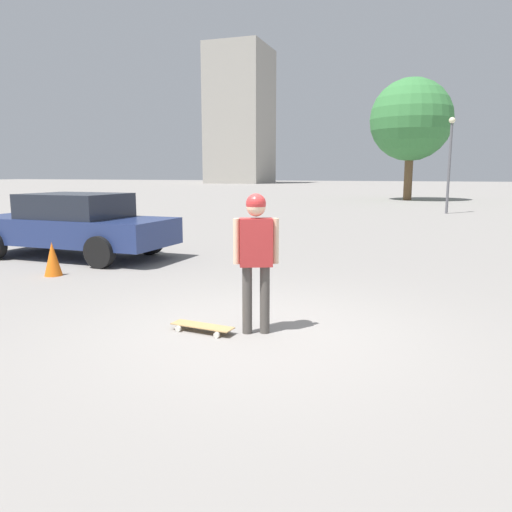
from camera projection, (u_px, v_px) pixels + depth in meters
ground_plane at (256, 333)px, 5.91m from camera, size 220.00×220.00×0.00m
person at (256, 247)px, 5.74m from camera, size 0.33×0.49×1.64m
skateboard at (202, 326)px, 5.94m from camera, size 0.34×0.80×0.08m
car_parked_near at (74, 224)px, 11.11m from camera, size 2.12×4.63×1.42m
building_block_distant at (240, 116)px, 88.28m from camera, size 11.44×9.76×23.51m
tree_distant at (411, 120)px, 33.36m from camera, size 5.46×5.46×8.10m
traffic_cone at (53, 259)px, 9.15m from camera, size 0.32×0.32×0.62m
lamp_post at (450, 156)px, 22.68m from camera, size 0.28×0.28×4.34m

